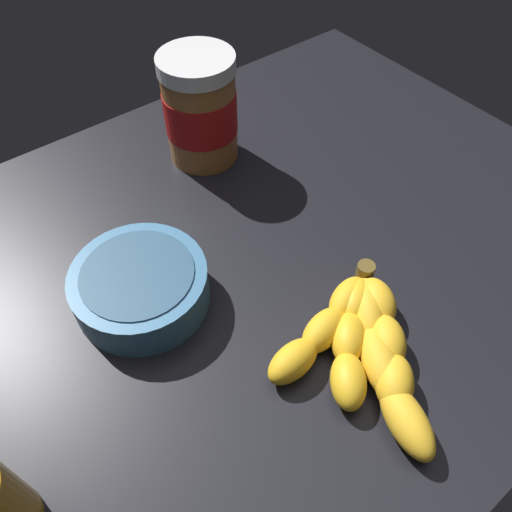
# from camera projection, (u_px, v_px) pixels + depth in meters

# --- Properties ---
(ground_plane) EXTENTS (0.87, 0.70, 0.05)m
(ground_plane) POSITION_uv_depth(u_px,v_px,m) (270.00, 255.00, 0.63)
(ground_plane) COLOR black
(banana_bunch) EXTENTS (0.18, 0.20, 0.04)m
(banana_bunch) POSITION_uv_depth(u_px,v_px,m) (363.00, 342.00, 0.50)
(banana_bunch) COLOR gold
(banana_bunch) RESTS_ON ground_plane
(peanut_butter_jar) EXTENTS (0.10, 0.10, 0.15)m
(peanut_butter_jar) POSITION_uv_depth(u_px,v_px,m) (200.00, 110.00, 0.66)
(peanut_butter_jar) COLOR #9E602D
(peanut_butter_jar) RESTS_ON ground_plane
(small_bowl) EXTENTS (0.15, 0.15, 0.05)m
(small_bowl) POSITION_uv_depth(u_px,v_px,m) (141.00, 286.00, 0.54)
(small_bowl) COLOR teal
(small_bowl) RESTS_ON ground_plane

